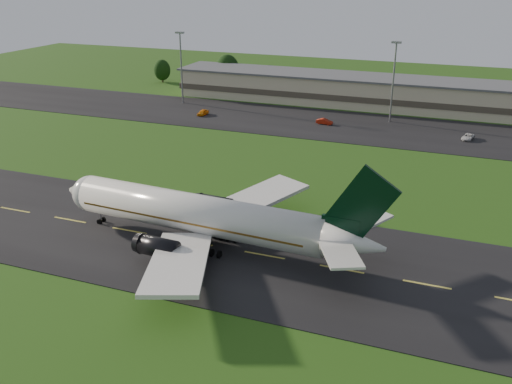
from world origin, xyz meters
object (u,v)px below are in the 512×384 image
(light_mast_centre, at_px, (394,72))
(service_vehicle_b, at_px, (325,122))
(airliner, at_px, (203,216))
(service_vehicle_c, at_px, (468,137))
(terminal, at_px, (405,95))
(service_vehicle_a, at_px, (203,112))
(light_mast_west, at_px, (181,59))

(light_mast_centre, distance_m, service_vehicle_b, 21.06)
(airliner, relative_size, service_vehicle_b, 12.16)
(light_mast_centre, relative_size, service_vehicle_c, 4.39)
(airliner, bearing_deg, service_vehicle_c, 67.31)
(light_mast_centre, bearing_deg, terminal, 85.05)
(terminal, relative_size, light_mast_centre, 7.13)
(airliner, relative_size, service_vehicle_a, 11.90)
(light_mast_west, bearing_deg, service_vehicle_b, -10.84)
(terminal, distance_m, service_vehicle_b, 29.93)
(terminal, relative_size, service_vehicle_a, 33.65)
(light_mast_centre, height_order, service_vehicle_c, light_mast_centre)
(airliner, bearing_deg, service_vehicle_b, 93.64)
(airliner, height_order, service_vehicle_a, airliner)
(light_mast_west, distance_m, service_vehicle_a, 20.20)
(light_mast_west, relative_size, service_vehicle_c, 4.39)
(terminal, xyz_separation_m, service_vehicle_c, (18.08, -26.14, -3.25))
(service_vehicle_c, bearing_deg, airliner, -102.44)
(terminal, height_order, service_vehicle_a, terminal)
(light_mast_west, relative_size, light_mast_centre, 1.00)
(light_mast_west, height_order, service_vehicle_b, light_mast_west)
(airliner, xyz_separation_m, service_vehicle_b, (-0.67, 71.44, -3.87))
(terminal, bearing_deg, light_mast_centre, -94.95)
(light_mast_west, xyz_separation_m, service_vehicle_b, (44.94, -8.61, -11.94))
(light_mast_centre, xyz_separation_m, service_vehicle_b, (-15.06, -8.61, -11.94))
(terminal, bearing_deg, service_vehicle_b, -123.59)
(service_vehicle_a, bearing_deg, service_vehicle_c, 4.20)
(airliner, bearing_deg, light_mast_centre, 82.91)
(light_mast_centre, distance_m, service_vehicle_a, 50.78)
(light_mast_centre, bearing_deg, airliner, -100.19)
(light_mast_west, height_order, light_mast_centre, same)
(light_mast_west, bearing_deg, airliner, -60.33)
(service_vehicle_b, bearing_deg, service_vehicle_a, 102.01)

